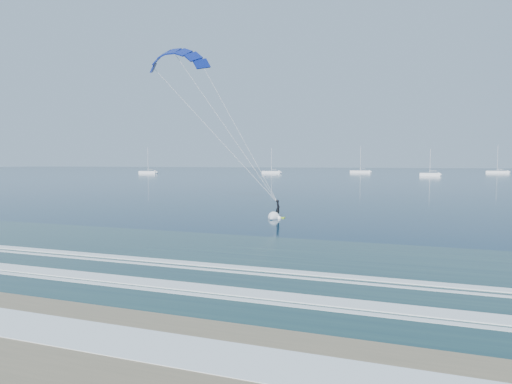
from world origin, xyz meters
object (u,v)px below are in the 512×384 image
Objects in this scene: sailboat_1 at (271,172)px; sailboat_4 at (497,172)px; sailboat_2 at (360,172)px; sailboat_3 at (430,174)px; sailboat_0 at (148,172)px; kitesurfer_rig at (222,123)px.

sailboat_4 is at bearing 22.65° from sailboat_1.
sailboat_4 is (63.91, 15.13, 0.00)m from sailboat_2.
sailboat_1 is 110.80m from sailboat_4.
sailboat_3 is at bearing -117.73° from sailboat_4.
sailboat_2 is at bearing 27.95° from sailboat_0.
sailboat_1 is 1.18× the size of sailboat_3.
sailboat_1 is at bearing 106.75° from kitesurfer_rig.
sailboat_1 is 47.21m from sailboat_2.
sailboat_4 is (102.26, 42.66, 0.01)m from sailboat_1.
sailboat_3 is (125.40, 4.59, -0.01)m from sailboat_0.
sailboat_1 is at bearing -144.33° from sailboat_2.
sailboat_2 reaches higher than sailboat_0.
sailboat_0 is 105.22m from sailboat_2.
sailboat_1 is 0.92× the size of sailboat_2.
sailboat_1 is at bearing -157.35° from sailboat_4.
sailboat_4 is (156.86, 64.45, 0.01)m from sailboat_0.
kitesurfer_rig is 1.40× the size of sailboat_1.
sailboat_4 reaches higher than sailboat_3.
kitesurfer_rig reaches higher than sailboat_2.
sailboat_0 is at bearing -177.90° from sailboat_3.
sailboat_1 reaches higher than sailboat_0.
sailboat_2 is 55.26m from sailboat_3.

